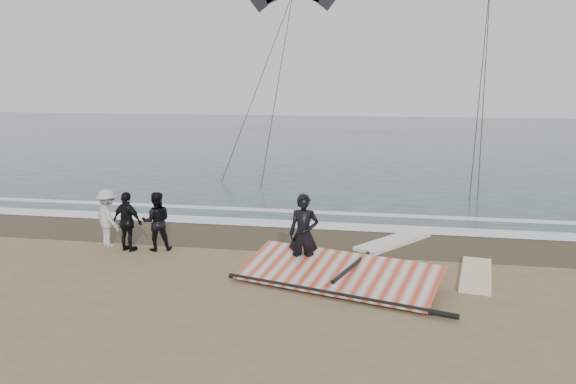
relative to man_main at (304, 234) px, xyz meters
name	(u,v)px	position (x,y,z in m)	size (l,w,h in m)	color
ground	(320,303)	(0.58, -1.64, -0.92)	(120.00, 120.00, 0.00)	#8C704C
sea	(375,138)	(0.58, 31.36, -0.91)	(120.00, 54.00, 0.02)	#233838
wet_sand	(340,240)	(0.58, 2.86, -0.91)	(120.00, 2.80, 0.01)	#4C3D2B
foam_near	(345,226)	(0.58, 4.26, -0.89)	(120.00, 0.90, 0.01)	white
foam_far	(349,213)	(0.58, 5.96, -0.89)	(120.00, 0.45, 0.01)	white
man_main	(304,234)	(0.00, 0.00, 0.00)	(0.67, 0.44, 1.84)	black
board_white	(476,274)	(3.83, 0.49, -0.87)	(0.64, 2.30, 0.09)	white
board_cream	(393,242)	(2.01, 2.78, -0.87)	(0.69, 2.58, 0.11)	silver
trio_cluster	(128,220)	(-4.76, 1.08, -0.15)	(2.42, 1.14, 1.54)	black
sail_rig	(335,275)	(0.77, -0.52, -0.72)	(4.73, 2.90, 0.52)	black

